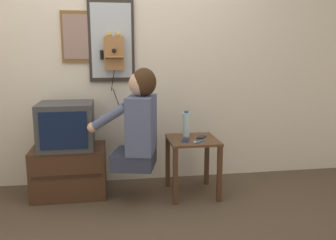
{
  "coord_description": "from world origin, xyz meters",
  "views": [
    {
      "loc": [
        -0.2,
        -2.65,
        1.34
      ],
      "look_at": [
        0.29,
        0.43,
        0.73
      ],
      "focal_mm": 38.0,
      "sensor_mm": 36.0,
      "label": 1
    }
  ],
  "objects_px": {
    "television": "(66,126)",
    "framed_picture": "(76,37)",
    "water_bottle": "(186,124)",
    "toothbrush": "(199,142)",
    "wall_phone_antique": "(114,53)",
    "cell_phone_spare": "(201,137)",
    "wall_mirror": "(111,41)",
    "person": "(138,122)",
    "cell_phone_held": "(186,140)"
  },
  "relations": [
    {
      "from": "television",
      "to": "framed_picture",
      "type": "height_order",
      "value": "framed_picture"
    },
    {
      "from": "water_bottle",
      "to": "toothbrush",
      "type": "height_order",
      "value": "water_bottle"
    },
    {
      "from": "wall_phone_antique",
      "to": "framed_picture",
      "type": "relative_size",
      "value": 1.51
    },
    {
      "from": "television",
      "to": "wall_phone_antique",
      "type": "xyz_separation_m",
      "value": [
        0.45,
        0.28,
        0.65
      ]
    },
    {
      "from": "wall_phone_antique",
      "to": "framed_picture",
      "type": "height_order",
      "value": "framed_picture"
    },
    {
      "from": "cell_phone_spare",
      "to": "wall_mirror",
      "type": "bearing_deg",
      "value": -176.03
    },
    {
      "from": "person",
      "to": "wall_mirror",
      "type": "relative_size",
      "value": 1.11
    },
    {
      "from": "television",
      "to": "wall_phone_antique",
      "type": "distance_m",
      "value": 0.84
    },
    {
      "from": "framed_picture",
      "to": "toothbrush",
      "type": "xyz_separation_m",
      "value": [
        1.07,
        -0.6,
        -0.93
      ]
    },
    {
      "from": "wall_mirror",
      "to": "cell_phone_held",
      "type": "height_order",
      "value": "wall_mirror"
    },
    {
      "from": "wall_mirror",
      "to": "cell_phone_held",
      "type": "xyz_separation_m",
      "value": [
        0.64,
        -0.52,
        -0.89
      ]
    },
    {
      "from": "water_bottle",
      "to": "television",
      "type": "bearing_deg",
      "value": 178.31
    },
    {
      "from": "water_bottle",
      "to": "toothbrush",
      "type": "bearing_deg",
      "value": -75.97
    },
    {
      "from": "person",
      "to": "framed_picture",
      "type": "height_order",
      "value": "framed_picture"
    },
    {
      "from": "person",
      "to": "water_bottle",
      "type": "distance_m",
      "value": 0.51
    },
    {
      "from": "framed_picture",
      "to": "wall_mirror",
      "type": "distance_m",
      "value": 0.33
    },
    {
      "from": "person",
      "to": "toothbrush",
      "type": "distance_m",
      "value": 0.57
    },
    {
      "from": "person",
      "to": "wall_phone_antique",
      "type": "distance_m",
      "value": 0.79
    },
    {
      "from": "wall_phone_antique",
      "to": "wall_mirror",
      "type": "height_order",
      "value": "wall_mirror"
    },
    {
      "from": "wall_mirror",
      "to": "toothbrush",
      "type": "distance_m",
      "value": 1.3
    },
    {
      "from": "person",
      "to": "television",
      "type": "xyz_separation_m",
      "value": [
        -0.64,
        0.21,
        -0.06
      ]
    },
    {
      "from": "wall_phone_antique",
      "to": "water_bottle",
      "type": "height_order",
      "value": "wall_phone_antique"
    },
    {
      "from": "person",
      "to": "toothbrush",
      "type": "height_order",
      "value": "person"
    },
    {
      "from": "television",
      "to": "cell_phone_held",
      "type": "relative_size",
      "value": 3.52
    },
    {
      "from": "cell_phone_spare",
      "to": "framed_picture",
      "type": "bearing_deg",
      "value": -168.76
    },
    {
      "from": "cell_phone_spare",
      "to": "wall_phone_antique",
      "type": "bearing_deg",
      "value": -174.3
    },
    {
      "from": "wall_phone_antique",
      "to": "wall_mirror",
      "type": "relative_size",
      "value": 0.93
    },
    {
      "from": "cell_phone_spare",
      "to": "cell_phone_held",
      "type": "bearing_deg",
      "value": -121.25
    },
    {
      "from": "television",
      "to": "wall_phone_antique",
      "type": "relative_size",
      "value": 0.66
    },
    {
      "from": "wall_phone_antique",
      "to": "framed_picture",
      "type": "distance_m",
      "value": 0.39
    },
    {
      "from": "cell_phone_spare",
      "to": "toothbrush",
      "type": "height_order",
      "value": "toothbrush"
    },
    {
      "from": "person",
      "to": "framed_picture",
      "type": "xyz_separation_m",
      "value": [
        -0.54,
        0.53,
        0.74
      ]
    },
    {
      "from": "person",
      "to": "wall_phone_antique",
      "type": "xyz_separation_m",
      "value": [
        -0.19,
        0.48,
        0.59
      ]
    },
    {
      "from": "person",
      "to": "toothbrush",
      "type": "relative_size",
      "value": 6.47
    },
    {
      "from": "cell_phone_spare",
      "to": "toothbrush",
      "type": "xyz_separation_m",
      "value": [
        -0.07,
        -0.17,
        0.0
      ]
    },
    {
      "from": "wall_phone_antique",
      "to": "cell_phone_held",
      "type": "relative_size",
      "value": 5.33
    },
    {
      "from": "television",
      "to": "toothbrush",
      "type": "bearing_deg",
      "value": -13.55
    },
    {
      "from": "cell_phone_spare",
      "to": "water_bottle",
      "type": "relative_size",
      "value": 0.56
    },
    {
      "from": "water_bottle",
      "to": "cell_phone_held",
      "type": "bearing_deg",
      "value": -103.54
    },
    {
      "from": "wall_phone_antique",
      "to": "toothbrush",
      "type": "bearing_deg",
      "value": -37.78
    },
    {
      "from": "framed_picture",
      "to": "wall_phone_antique",
      "type": "bearing_deg",
      "value": -7.17
    },
    {
      "from": "television",
      "to": "framed_picture",
      "type": "bearing_deg",
      "value": 73.12
    },
    {
      "from": "television",
      "to": "framed_picture",
      "type": "relative_size",
      "value": 1.0
    },
    {
      "from": "wall_phone_antique",
      "to": "person",
      "type": "bearing_deg",
      "value": -68.53
    },
    {
      "from": "wall_phone_antique",
      "to": "television",
      "type": "bearing_deg",
      "value": -148.36
    },
    {
      "from": "wall_mirror",
      "to": "water_bottle",
      "type": "xyz_separation_m",
      "value": [
        0.68,
        -0.35,
        -0.78
      ]
    },
    {
      "from": "wall_phone_antique",
      "to": "toothbrush",
      "type": "distance_m",
      "value": 1.2
    },
    {
      "from": "television",
      "to": "water_bottle",
      "type": "xyz_separation_m",
      "value": [
        1.11,
        -0.03,
        -0.02
      ]
    },
    {
      "from": "toothbrush",
      "to": "person",
      "type": "bearing_deg",
      "value": 39.89
    },
    {
      "from": "wall_phone_antique",
      "to": "wall_mirror",
      "type": "xyz_separation_m",
      "value": [
        -0.02,
        0.04,
        0.11
      ]
    }
  ]
}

